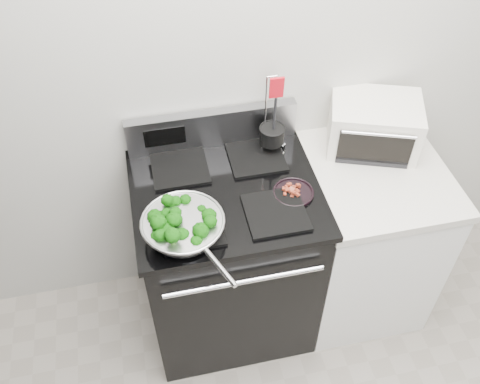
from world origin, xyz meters
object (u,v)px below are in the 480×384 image
object	(u,v)px
bacon_plate	(293,191)
utensil_holder	(272,139)
gas_range	(227,256)
toaster_oven	(374,125)
skillet	(183,226)

from	to	relation	value
bacon_plate	utensil_holder	size ratio (longest dim) A/B	0.43
gas_range	toaster_oven	xyz separation A→B (m)	(0.72, 0.18, 0.55)
skillet	toaster_oven	xyz separation A→B (m)	(0.92, 0.38, 0.03)
gas_range	bacon_plate	distance (m)	0.56
gas_range	skillet	xyz separation A→B (m)	(-0.20, -0.20, 0.51)
gas_range	skillet	distance (m)	0.59
bacon_plate	toaster_oven	distance (m)	0.52
utensil_holder	gas_range	bearing A→B (deg)	-140.18
skillet	utensil_holder	world-z (taller)	utensil_holder
skillet	bacon_plate	size ratio (longest dim) A/B	2.87
gas_range	utensil_holder	bearing A→B (deg)	38.40
bacon_plate	toaster_oven	world-z (taller)	toaster_oven
bacon_plate	utensil_holder	bearing A→B (deg)	94.54
bacon_plate	utensil_holder	world-z (taller)	utensil_holder
skillet	bacon_plate	bearing A→B (deg)	-8.45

